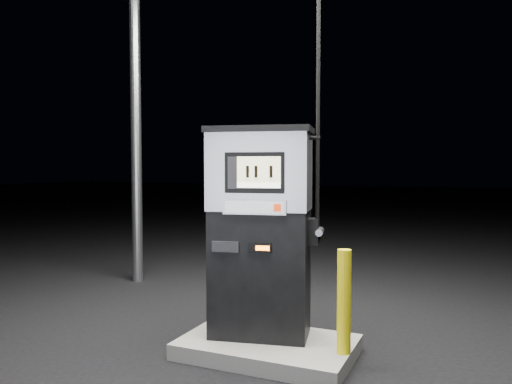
% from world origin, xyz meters
% --- Properties ---
extents(ground, '(80.00, 80.00, 0.00)m').
position_xyz_m(ground, '(0.00, 0.00, 0.00)').
color(ground, black).
rests_on(ground, ground).
extents(pump_island, '(1.60, 1.00, 0.15)m').
position_xyz_m(pump_island, '(0.00, 0.00, 0.07)').
color(pump_island, slate).
rests_on(pump_island, ground).
extents(fuel_dispenser, '(1.16, 0.79, 4.16)m').
position_xyz_m(fuel_dispenser, '(-0.12, 0.10, 1.18)').
color(fuel_dispenser, black).
rests_on(fuel_dispenser, pump_island).
extents(bollard_left, '(0.15, 0.15, 0.87)m').
position_xyz_m(bollard_left, '(-0.58, 0.08, 0.58)').
color(bollard_left, yellow).
rests_on(bollard_left, pump_island).
extents(bollard_right, '(0.14, 0.14, 0.92)m').
position_xyz_m(bollard_right, '(0.74, -0.05, 0.61)').
color(bollard_right, yellow).
rests_on(bollard_right, pump_island).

